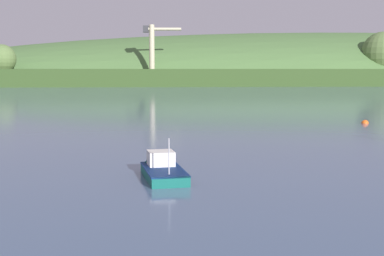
{
  "coord_description": "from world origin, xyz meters",
  "views": [
    {
      "loc": [
        -1.4,
        -2.8,
        5.67
      ],
      "look_at": [
        4.8,
        36.57,
        1.32
      ],
      "focal_mm": 51.31,
      "sensor_mm": 36.0,
      "label": 1
    }
  ],
  "objects": [
    {
      "name": "dockside_crane",
      "position": [
        14.16,
        180.1,
        9.5
      ],
      "size": [
        12.67,
        4.42,
        19.95
      ],
      "rotation": [
        0.0,
        0.0,
        6.16
      ],
      "color": "#4C4C51",
      "rests_on": "ground"
    },
    {
      "name": "fishing_boat_moored",
      "position": [
        1.46,
        25.41,
        0.29
      ],
      "size": [
        2.14,
        4.97,
        2.99
      ],
      "rotation": [
        0.0,
        0.0,
        1.62
      ],
      "color": "#0F564C",
      "rests_on": "ground"
    },
    {
      "name": "far_shoreline_hill",
      "position": [
        89.17,
        217.25,
        0.37
      ],
      "size": [
        517.06,
        145.88,
        40.94
      ],
      "rotation": [
        0.0,
        0.0,
        -0.09
      ],
      "color": "#314A21",
      "rests_on": "ground"
    },
    {
      "name": "mooring_buoy_midchannel",
      "position": [
        25.01,
        50.03,
        0.0
      ],
      "size": [
        0.73,
        0.73,
        0.81
      ],
      "color": "#EA5B19",
      "rests_on": "ground"
    }
  ]
}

